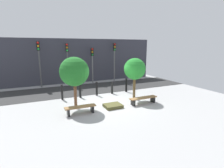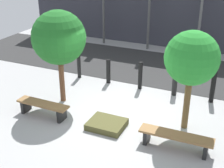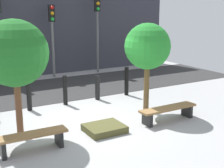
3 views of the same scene
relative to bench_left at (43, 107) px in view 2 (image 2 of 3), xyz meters
The scene contains 14 objects.
ground_plane 2.31m from the bench_left, 27.13° to the left, with size 18.00×18.00×0.00m, color #A0A0A0.
road_strip 5.65m from the bench_left, 68.88° to the left, with size 18.00×3.95×0.01m, color #2E2E2E.
building_facade 8.93m from the bench_left, 76.56° to the left, with size 16.20×0.50×4.30m, color #33333D.
bench_left is the anchor object (origin of this frame).
bench_right 4.07m from the bench_left, ahead, with size 1.89×0.43×0.43m.
planter_bed 2.05m from the bench_left, ahead, with size 1.03×0.86×0.18m, color #4D4A27.
tree_behind_left_bench 2.15m from the bench_left, 90.00° to the left, with size 1.69×1.69×3.02m.
tree_behind_right_bench 4.57m from the bench_left, 15.20° to the left, with size 1.45×1.45×2.83m.
bollard_far_left 3.08m from the bench_left, 98.88° to the left, with size 0.14×0.14×1.06m, color black.
bollard_left 3.14m from the bench_left, 75.60° to the left, with size 0.16×0.16×0.94m, color black.
bollard_center 3.66m from the bench_left, 56.20° to the left, with size 0.15×0.15×1.02m, color black.
bollard_right 4.48m from the bench_left, 42.73° to the left, with size 0.18×0.18×0.89m, color black.
bollard_far_right 5.47m from the bench_left, 33.77° to the left, with size 0.16×0.16×1.09m, color black.
traffic_light_mid_east 8.44m from the bench_left, 66.77° to the left, with size 0.28×0.27×3.43m.
Camera 2 is at (3.26, -7.75, 4.85)m, focal length 50.00 mm.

